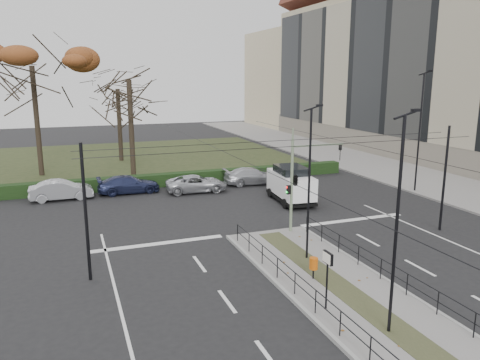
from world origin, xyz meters
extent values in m
plane|color=black|center=(0.00, 0.00, 0.00)|extent=(140.00, 140.00, 0.00)
cube|color=slate|center=(0.00, -2.50, 0.07)|extent=(4.40, 15.00, 0.14)
cube|color=slate|center=(18.00, 22.00, 0.07)|extent=(8.00, 90.00, 0.14)
cube|color=#252F17|center=(-6.00, 32.00, 0.05)|extent=(38.00, 26.00, 0.10)
cube|color=black|center=(-6.00, 18.60, 0.50)|extent=(38.00, 1.00, 1.00)
cube|color=#C8B690|center=(28.00, 24.00, 9.00)|extent=(12.00, 52.00, 18.00)
cube|color=black|center=(21.95, 24.00, 9.90)|extent=(0.10, 50.96, 14.76)
cylinder|color=black|center=(-2.05, 4.00, 0.59)|extent=(0.04, 0.04, 0.90)
cylinder|color=black|center=(2.05, 4.00, 0.59)|extent=(0.04, 0.04, 0.90)
cylinder|color=black|center=(-2.05, -2.60, 1.04)|extent=(0.04, 13.20, 0.04)
cylinder|color=black|center=(2.05, -2.60, 1.04)|extent=(0.04, 13.20, 0.04)
cylinder|color=black|center=(-9.60, 2.00, 3.00)|extent=(0.14, 0.14, 6.00)
cylinder|color=black|center=(9.60, 2.00, 3.00)|extent=(0.14, 0.14, 6.00)
cylinder|color=black|center=(0.00, 1.00, 5.50)|extent=(20.00, 0.02, 0.02)
cylinder|color=black|center=(0.00, 3.00, 5.50)|extent=(20.00, 0.02, 0.02)
cylinder|color=black|center=(-3.50, -2.00, 5.30)|extent=(0.02, 34.00, 0.02)
cylinder|color=black|center=(3.50, -2.00, 5.30)|extent=(0.02, 34.00, 0.02)
cylinder|color=gray|center=(1.31, 4.50, 2.73)|extent=(0.16, 0.16, 5.18)
cylinder|color=gray|center=(2.90, 4.50, 4.92)|extent=(3.18, 0.10, 0.10)
imported|color=black|center=(4.30, 4.50, 4.42)|extent=(0.20, 0.22, 0.90)
imported|color=black|center=(1.53, 4.50, 3.13)|extent=(1.09, 2.00, 0.80)
cube|color=black|center=(1.13, 4.50, 2.53)|extent=(0.22, 0.16, 0.50)
sphere|color=#FF0C0C|center=(1.03, 4.50, 2.68)|extent=(0.11, 0.11, 0.11)
sphere|color=#0CE533|center=(1.03, 4.50, 2.41)|extent=(0.11, 0.11, 0.11)
cylinder|color=black|center=(-0.64, -1.57, 0.37)|extent=(0.07, 0.07, 0.46)
cylinder|color=#BF500B|center=(-0.64, -1.57, 0.83)|extent=(0.37, 0.37, 0.50)
cylinder|color=black|center=(-1.50, -4.07, 1.20)|extent=(0.07, 0.07, 2.11)
cube|color=black|center=(-1.50, -4.07, 2.15)|extent=(0.11, 0.58, 0.44)
cube|color=beige|center=(-1.56, -4.07, 2.15)|extent=(0.02, 0.51, 0.37)
cylinder|color=black|center=(-0.34, -6.25, 3.80)|extent=(0.11, 0.11, 7.32)
cube|color=black|center=(0.07, -6.25, 7.60)|extent=(0.32, 0.13, 0.09)
cylinder|color=black|center=(0.22, 0.59, 3.68)|extent=(0.11, 0.11, 7.09)
cube|color=black|center=(0.62, 0.59, 7.36)|extent=(0.31, 0.12, 0.09)
cylinder|color=black|center=(14.50, 9.81, 4.50)|extent=(0.13, 0.13, 8.72)
cube|color=black|center=(14.99, 9.81, 9.02)|extent=(0.38, 0.15, 0.11)
imported|color=#ACAEB4|center=(-10.74, 16.83, 0.72)|extent=(4.36, 1.56, 1.43)
imported|color=#1E2548|center=(-5.97, 17.17, 0.67)|extent=(4.60, 1.90, 1.33)
imported|color=#ACAEB4|center=(-1.06, 15.75, 0.64)|extent=(4.79, 2.48, 1.29)
cube|color=white|center=(4.37, 10.64, 1.26)|extent=(2.41, 4.87, 1.52)
cube|color=black|center=(4.37, 10.64, 2.18)|extent=(2.05, 2.75, 0.71)
cube|color=black|center=(4.37, 10.64, 0.30)|extent=(2.45, 4.97, 0.18)
cylinder|color=black|center=(5.21, 9.01, 0.33)|extent=(0.28, 0.68, 0.66)
cylinder|color=black|center=(3.24, 9.19, 0.33)|extent=(0.28, 0.68, 0.66)
cylinder|color=black|center=(5.50, 12.10, 0.33)|extent=(0.28, 0.68, 0.66)
cylinder|color=black|center=(3.53, 12.28, 0.33)|extent=(0.28, 0.68, 0.66)
cylinder|color=black|center=(-12.40, 26.15, 4.81)|extent=(0.44, 0.44, 9.43)
ellipsoid|color=#612C16|center=(-12.40, 26.15, 9.53)|extent=(9.30, 9.30, 5.93)
cylinder|color=black|center=(-4.91, 31.28, 3.76)|extent=(0.44, 0.44, 7.32)
cylinder|color=black|center=(-4.85, 22.72, 4.24)|extent=(0.44, 0.44, 8.27)
imported|color=#ACAEB4|center=(3.90, 16.71, 0.68)|extent=(4.78, 2.14, 1.36)
camera|label=1|loc=(-10.12, -17.97, 8.61)|focal=35.00mm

